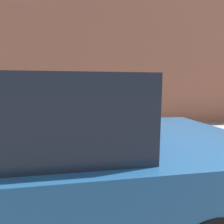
# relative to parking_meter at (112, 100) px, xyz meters

# --- Properties ---
(ground_plane) EXTENTS (60.00, 60.00, 0.00)m
(ground_plane) POSITION_rel_parking_meter_xyz_m (-0.52, -1.07, -1.29)
(ground_plane) COLOR slate
(sidewalk) EXTENTS (24.00, 2.80, 0.13)m
(sidewalk) POSITION_rel_parking_meter_xyz_m (-0.52, 1.13, -1.23)
(sidewalk) COLOR #ADAAA3
(sidewalk) RESTS_ON ground_plane
(building_facade) EXTENTS (24.00, 0.30, 5.61)m
(building_facade) POSITION_rel_parking_meter_xyz_m (-0.52, 3.96, 1.51)
(building_facade) COLOR #935642
(building_facade) RESTS_ON ground_plane
(parking_meter) EXTENTS (0.20, 0.12, 1.58)m
(parking_meter) POSITION_rel_parking_meter_xyz_m (0.00, 0.00, 0.00)
(parking_meter) COLOR slate
(parking_meter) RESTS_ON sidewalk
(parked_car_beside_meter) EXTENTS (4.51, 1.90, 1.59)m
(parked_car_beside_meter) POSITION_rel_parking_meter_xyz_m (-1.12, -1.36, -0.50)
(parked_car_beside_meter) COLOR black
(parked_car_beside_meter) RESTS_ON ground_plane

